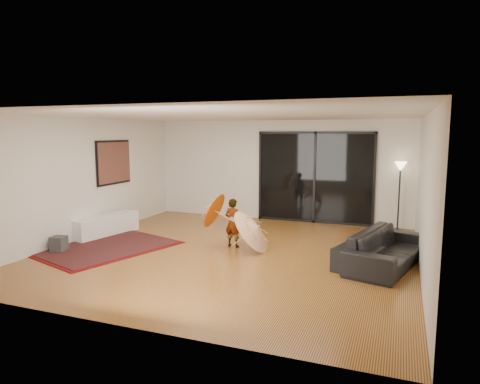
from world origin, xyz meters
The scene contains 17 objects.
floor centered at (0.00, 0.00, 0.00)m, with size 7.00×7.00×0.00m, color #AF7530.
ceiling centered at (0.00, 0.00, 2.70)m, with size 7.00×7.00×0.00m, color white.
wall_back centered at (0.00, 3.50, 1.35)m, with size 7.00×7.00×0.00m, color silver.
wall_front centered at (0.00, -3.50, 1.35)m, with size 7.00×7.00×0.00m, color silver.
wall_left centered at (-3.50, 0.00, 1.35)m, with size 7.00×7.00×0.00m, color silver.
wall_right centered at (3.50, 0.00, 1.35)m, with size 7.00×7.00×0.00m, color silver.
sliding_door centered at (1.00, 3.47, 1.20)m, with size 3.06×0.07×2.40m.
painting centered at (-3.46, 1.00, 1.65)m, with size 0.04×1.28×1.08m.
media_console centered at (-3.25, 0.33, 0.23)m, with size 0.42×1.68×0.47m, color white.
speaker centered at (-3.25, -1.14, 0.15)m, with size 0.27×0.27×0.31m, color #424244.
persian_rug centered at (-2.52, -0.60, 0.01)m, with size 2.64×3.13×0.02m.
sofa centered at (2.95, 0.19, 0.32)m, with size 2.20×0.86×0.64m, color black.
ottoman centered at (2.49, -0.26, 0.20)m, with size 0.71×0.71×0.41m, color black.
floor_lamp centered at (3.10, 3.25, 1.33)m, with size 0.29×0.29×1.68m.
child centered at (-0.10, 0.44, 0.51)m, with size 0.37×0.25×1.02m, color #999999.
parasol_orange centered at (-0.65, 0.39, 0.73)m, with size 0.48×0.78×0.84m.
parasol_white centered at (0.50, 0.29, 0.50)m, with size 0.77×0.99×1.00m.
Camera 1 is at (3.13, -7.66, 2.38)m, focal length 32.00 mm.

